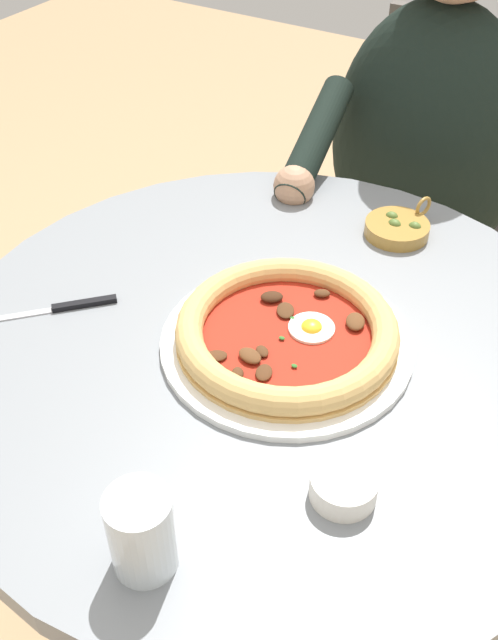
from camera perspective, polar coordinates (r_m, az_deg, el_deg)
ground_plane at (r=1.57m, az=1.16°, el=-22.25°), size 6.00×6.00×0.02m
dining_table at (r=1.06m, az=1.60°, el=-7.36°), size 0.89×0.89×0.74m
pizza_on_plate at (r=0.94m, az=3.08°, el=-0.96°), size 0.33×0.33×0.05m
water_glass at (r=0.72m, az=-8.34°, el=-16.40°), size 0.06×0.06×0.10m
steak_knife at (r=1.04m, az=-14.63°, el=0.91°), size 0.16×0.17×0.01m
ramekin_capers at (r=0.79m, az=7.42°, el=-12.74°), size 0.07×0.07×0.03m
olive_pan at (r=1.17m, az=11.57°, el=7.10°), size 0.10×0.12×0.05m
diner_person at (r=1.57m, az=12.51°, el=6.88°), size 0.39×0.50×1.19m
cafe_chair_diner at (r=1.69m, az=14.20°, el=9.28°), size 0.42×0.42×0.90m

